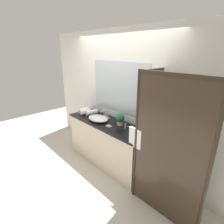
% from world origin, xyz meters
% --- Properties ---
extents(ground_plane, '(8.00, 8.00, 0.00)m').
position_xyz_m(ground_plane, '(0.00, 0.00, 0.00)').
color(ground_plane, beige).
extents(wall_back_with_mirror, '(4.40, 0.06, 2.60)m').
position_xyz_m(wall_back_with_mirror, '(0.00, 0.34, 1.31)').
color(wall_back_with_mirror, silver).
rests_on(wall_back_with_mirror, ground_plane).
extents(vanity_cabinet, '(1.80, 0.58, 0.90)m').
position_xyz_m(vanity_cabinet, '(0.00, 0.01, 0.45)').
color(vanity_cabinet, beige).
rests_on(vanity_cabinet, ground_plane).
extents(shower_enclosure, '(1.20, 0.59, 2.00)m').
position_xyz_m(shower_enclosure, '(1.28, -0.19, 1.03)').
color(shower_enclosure, '#2D2319').
rests_on(shower_enclosure, ground_plane).
extents(sink_basin, '(0.46, 0.33, 0.08)m').
position_xyz_m(sink_basin, '(-0.19, -0.05, 0.94)').
color(sink_basin, white).
rests_on(sink_basin, vanity_cabinet).
extents(faucet, '(0.17, 0.16, 0.17)m').
position_xyz_m(faucet, '(-0.19, 0.14, 0.96)').
color(faucet, silver).
rests_on(faucet, vanity_cabinet).
extents(potted_plant, '(0.17, 0.17, 0.22)m').
position_xyz_m(potted_plant, '(0.26, 0.10, 1.02)').
color(potted_plant, beige).
rests_on(potted_plant, vanity_cabinet).
extents(soap_dish, '(0.10, 0.07, 0.04)m').
position_xyz_m(soap_dish, '(0.17, -0.10, 0.91)').
color(soap_dish, silver).
rests_on(soap_dish, vanity_cabinet).
extents(amenity_bottle_body_wash, '(0.03, 0.03, 0.10)m').
position_xyz_m(amenity_bottle_body_wash, '(0.42, 0.07, 0.95)').
color(amenity_bottle_body_wash, silver).
rests_on(amenity_bottle_body_wash, vanity_cabinet).
extents(amenity_bottle_shampoo, '(0.03, 0.03, 0.08)m').
position_xyz_m(amenity_bottle_shampoo, '(0.81, -0.18, 0.94)').
color(amenity_bottle_shampoo, white).
rests_on(amenity_bottle_shampoo, vanity_cabinet).
extents(rolled_towel_near_edge, '(0.13, 0.22, 0.11)m').
position_xyz_m(rolled_towel_near_edge, '(-0.76, -0.01, 0.96)').
color(rolled_towel_near_edge, white).
rests_on(rolled_towel_near_edge, vanity_cabinet).
extents(rolled_towel_middle, '(0.15, 0.24, 0.11)m').
position_xyz_m(rolled_towel_middle, '(-0.65, -0.04, 0.95)').
color(rolled_towel_middle, white).
rests_on(rolled_towel_middle, vanity_cabinet).
extents(rolled_towel_far_edge, '(0.14, 0.27, 0.11)m').
position_xyz_m(rolled_towel_far_edge, '(-0.54, 0.05, 0.95)').
color(rolled_towel_far_edge, white).
rests_on(rolled_towel_far_edge, vanity_cabinet).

